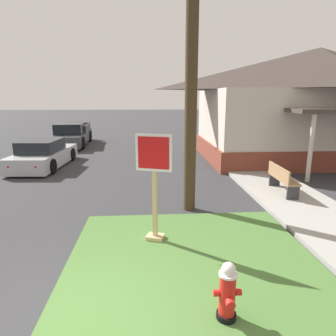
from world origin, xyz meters
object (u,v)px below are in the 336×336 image
at_px(stop_sign, 154,189).
at_px(parked_sedan_silver, 44,155).
at_px(fire_hydrant, 227,293).
at_px(manhole_cover, 123,234).
at_px(street_bench, 282,178).
at_px(pickup_truck_charcoal, 72,136).

height_order(stop_sign, parked_sedan_silver, stop_sign).
bearing_deg(parked_sedan_silver, fire_hydrant, -60.16).
distance_m(manhole_cover, parked_sedan_silver, 8.29).
relative_size(fire_hydrant, stop_sign, 0.37).
bearing_deg(street_bench, manhole_cover, -153.00).
height_order(fire_hydrant, street_bench, street_bench).
xyz_separation_m(parked_sedan_silver, pickup_truck_charcoal, (-0.28, 6.29, 0.08)).
xyz_separation_m(fire_hydrant, street_bench, (3.17, 5.28, 0.11)).
xyz_separation_m(stop_sign, street_bench, (4.08, 2.86, -0.62)).
bearing_deg(pickup_truck_charcoal, street_bench, -50.22).
distance_m(parked_sedan_silver, street_bench, 10.09).
height_order(parked_sedan_silver, street_bench, parked_sedan_silver).
xyz_separation_m(stop_sign, pickup_truck_charcoal, (-5.11, 13.89, -0.59)).
bearing_deg(pickup_truck_charcoal, fire_hydrant, -69.74).
bearing_deg(manhole_cover, parked_sedan_silver, 119.81).
distance_m(stop_sign, street_bench, 5.02).
bearing_deg(pickup_truck_charcoal, manhole_cover, -71.96).
relative_size(pickup_truck_charcoal, street_bench, 3.52).
height_order(fire_hydrant, parked_sedan_silver, parked_sedan_silver).
bearing_deg(manhole_cover, fire_hydrant, -60.06).
relative_size(stop_sign, parked_sedan_silver, 0.51).
distance_m(stop_sign, manhole_cover, 1.46).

